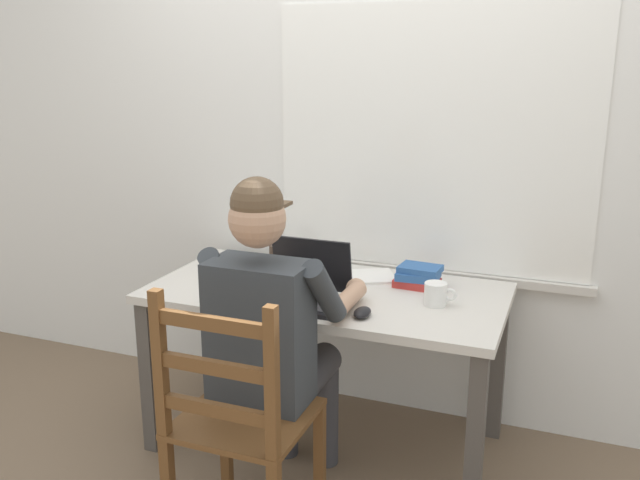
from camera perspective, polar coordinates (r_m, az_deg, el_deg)
ground_plane at (r=3.08m, az=0.55°, el=-16.60°), size 8.00×8.00×0.00m
back_wall at (r=3.06m, az=3.73°, el=8.99°), size 6.00×0.08×2.60m
desk at (r=2.81m, az=0.58°, el=-5.89°), size 1.44×0.73×0.70m
seated_person at (r=2.42m, az=-3.95°, el=-7.51°), size 0.50×0.60×1.25m
wooden_chair at (r=2.29m, az=-6.93°, el=-15.15°), size 0.42×0.42×0.95m
laptop at (r=2.64m, az=-1.35°, el=-3.98°), size 0.33×0.28×0.23m
computer_mouse at (r=2.49m, az=3.59°, el=-6.12°), size 0.06×0.10×0.03m
coffee_mug_white at (r=2.62m, az=9.77°, el=-4.52°), size 0.12×0.09×0.09m
coffee_mug_dark at (r=3.10m, az=-3.53°, el=-1.25°), size 0.12×0.08×0.09m
book_stack_main at (r=2.83m, az=8.30°, el=-3.04°), size 0.19×0.15×0.09m
paper_pile_near_laptop at (r=2.93m, az=4.36°, el=-3.08°), size 0.27×0.26×0.01m
landscape_photo_print at (r=2.97m, az=2.57°, el=-2.87°), size 0.13×0.10×0.00m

